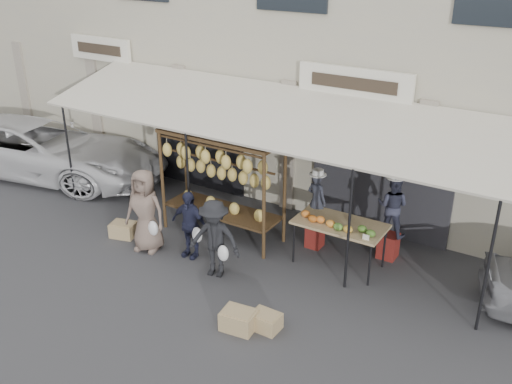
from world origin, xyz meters
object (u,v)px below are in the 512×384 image
Objects in this scene: produce_table at (339,225)px; customer_left at (145,211)px; banana_rack at (220,166)px; customer_right at (215,239)px; vendor_right at (392,206)px; crate_far at (123,230)px; vendor_left at (316,201)px; customer_mid at (189,224)px; van at (32,135)px; crate_near_b at (266,321)px; crate_near_a at (239,320)px.

produce_table is 0.99× the size of customer_left.
banana_rack is 1.71× the size of customer_right.
banana_rack is at bearing 42.40° from customer_left.
vendor_right is 2.43× the size of crate_far.
produce_table is 2.33m from customer_right.
customer_right is (0.79, -1.32, -0.81)m from banana_rack.
vendor_left is 0.69× the size of customer_left.
customer_mid reaches higher than crate_far.
crate_near_b is at bearing -117.36° from van.
produce_table is 1.12× the size of customer_right.
customer_mid reaches higher than produce_table.
banana_rack is at bearing -103.85° from van.
vendor_left is at bearing 48.19° from customer_right.
banana_rack reaches higher than customer_left.
customer_right is (-1.79, -1.48, -0.12)m from produce_table.
vendor_right is (3.30, 0.99, -0.46)m from banana_rack.
banana_rack is 6.24m from van.
produce_table is at bearing 16.71° from crate_far.
crate_near_b is 0.09× the size of van.
customer_right is (-1.10, -1.93, -0.27)m from vendor_left.
van reaches higher than vendor_right.
vendor_left is (-0.69, 0.45, 0.15)m from produce_table.
van is (-8.10, -0.33, 0.02)m from vendor_left.
customer_right is 0.30× the size of van.
vendor_right is 5.54m from crate_far.
customer_mid is at bearing 154.04° from crate_near_b.
crate_near_b is 9.03m from van.
customer_left reaches higher than crate_far.
crate_far is (-3.78, 1.30, -0.01)m from crate_near_a.
customer_left reaches higher than customer_mid.
crate_far reaches higher than crate_near_b.
customer_right is 3.02× the size of crate_far.
crate_near_b is (1.63, -0.89, -0.62)m from customer_right.
customer_left is at bearing -117.50° from van.
crate_far is at bearing 19.18° from vendor_right.
van is at bearing 0.54° from vendor_right.
van is at bearing 15.16° from vendor_left.
crate_far is at bearing 160.98° from crate_near_a.
vendor_left reaches higher than crate_near_b.
vendor_right is 2.63× the size of crate_near_b.
customer_right is 2.82× the size of crate_near_a.
banana_rack is 2.20× the size of vendor_left.
van is at bearing 152.73° from customer_left.
crate_near_a is at bearing -49.90° from banana_rack.
crate_far is (-1.73, -1.13, -1.42)m from banana_rack.
banana_rack reaches higher than produce_table.
customer_mid is (-3.33, -2.01, -0.42)m from vendor_right.
van reaches higher than vendor_left.
crate_near_b is (-0.88, -3.20, -0.98)m from vendor_right.
crate_near_b is at bearing -93.90° from produce_table.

